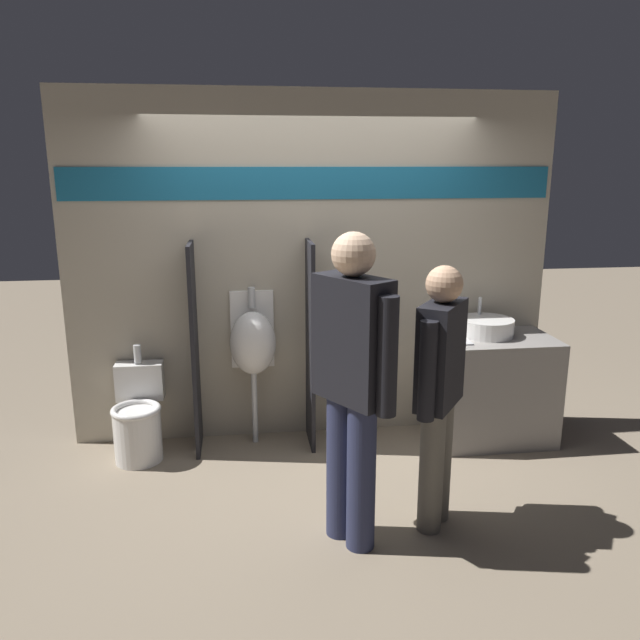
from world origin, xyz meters
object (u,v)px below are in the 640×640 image
at_px(sink_basin, 486,327).
at_px(person_in_vest, 352,379).
at_px(urinal_far, 364,339).
at_px(person_with_lanyard, 439,387).
at_px(cell_phone, 466,342).
at_px(toilet, 138,420).
at_px(urinal_near_counter, 253,343).

bearing_deg(sink_basin, person_in_vest, -134.97).
xyz_separation_m(urinal_far, person_with_lanyard, (0.18, -1.32, 0.07)).
height_order(cell_phone, toilet, cell_phone).
bearing_deg(person_in_vest, cell_phone, -77.04).
xyz_separation_m(cell_phone, urinal_far, (-0.72, 0.30, -0.03)).
distance_m(sink_basin, urinal_far, 0.96).
height_order(toilet, person_with_lanyard, person_with_lanyard).
distance_m(sink_basin, cell_phone, 0.30).
distance_m(urinal_far, person_with_lanyard, 1.33).
relative_size(urinal_far, toilet, 1.50).
bearing_deg(toilet, urinal_near_counter, 10.05).
bearing_deg(toilet, urinal_far, 5.06).
bearing_deg(sink_basin, person_with_lanyard, -122.53).
xyz_separation_m(urinal_near_counter, person_in_vest, (0.51, -1.42, 0.18)).
height_order(urinal_far, toilet, urinal_far).
bearing_deg(person_with_lanyard, urinal_far, 43.65).
bearing_deg(cell_phone, toilet, 176.70).
height_order(cell_phone, urinal_near_counter, urinal_near_counter).
bearing_deg(urinal_far, person_in_vest, -104.23).
height_order(sink_basin, urinal_far, urinal_far).
distance_m(cell_phone, urinal_near_counter, 1.62).
xyz_separation_m(urinal_near_counter, toilet, (-0.87, -0.15, -0.52)).
height_order(urinal_near_counter, toilet, urinal_near_counter).
distance_m(urinal_near_counter, urinal_far, 0.87).
bearing_deg(person_with_lanyard, sink_basin, 3.34).
bearing_deg(sink_basin, toilet, -179.07).
xyz_separation_m(sink_basin, cell_phone, (-0.23, -0.19, -0.06)).
distance_m(toilet, person_with_lanyard, 2.33).
bearing_deg(urinal_near_counter, sink_basin, -3.49).
distance_m(toilet, person_in_vest, 2.01).
bearing_deg(urinal_near_counter, person_with_lanyard, -51.33).
bearing_deg(person_with_lanyard, person_in_vest, 136.90).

